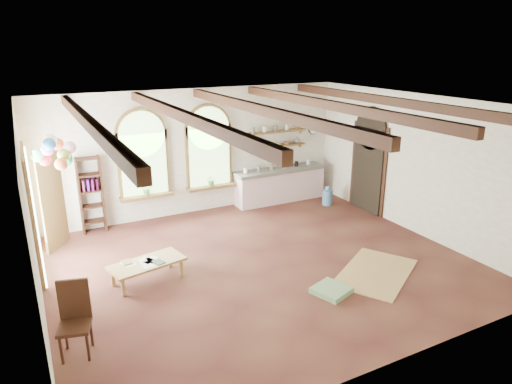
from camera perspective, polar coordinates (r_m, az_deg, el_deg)
floor at (r=9.34m, az=0.60°, el=-8.95°), size 8.00×8.00×0.00m
ceiling_beams at (r=8.40m, az=0.67°, el=10.25°), size 6.20×6.80×0.18m
window_left at (r=11.36m, az=-13.91°, el=4.25°), size 1.30×0.28×2.20m
window_right at (r=11.85m, az=-5.91°, el=5.25°), size 1.30×0.28×2.20m
left_doorway at (r=9.65m, az=-26.09°, el=-2.55°), size 0.10×1.90×2.50m
right_doorway at (r=12.24m, az=13.78°, el=2.66°), size 0.10×1.30×2.40m
kitchen_counter at (r=12.80m, az=2.98°, el=0.93°), size 2.68×0.62×0.94m
wall_shelf_lower at (r=12.68m, az=2.64°, el=5.79°), size 1.70×0.24×0.04m
wall_shelf_upper at (r=12.60m, az=2.67°, el=7.57°), size 1.70×0.24×0.04m
wall_clock at (r=13.33m, az=7.22°, el=7.80°), size 0.32×0.04×0.32m
bookshelf at (r=11.24m, az=-19.92°, el=-0.35°), size 0.53×0.32×1.80m
coffee_table at (r=8.80m, az=-13.45°, el=-8.77°), size 1.46×0.89×0.39m
side_chair at (r=7.24m, az=-21.57°, el=-16.21°), size 0.54×0.54×1.10m
floor_mat at (r=9.29m, az=14.71°, el=-9.70°), size 2.23×1.98×0.02m
floor_cushion at (r=8.43m, az=9.40°, el=-12.02°), size 0.74×0.74×0.10m
water_jug_a at (r=13.28m, az=5.94°, el=0.36°), size 0.27×0.27×0.52m
water_jug_b at (r=12.69m, az=8.92°, el=-0.58°), size 0.28×0.28×0.54m
balloon_cluster at (r=9.25m, az=-23.73°, el=4.63°), size 0.79×0.88×1.15m
table_book at (r=8.83m, az=-16.38°, el=-8.54°), size 0.18×0.25×0.02m
tablet at (r=8.72m, az=-12.09°, el=-8.54°), size 0.23×0.28×0.01m
potted_plant_left at (r=11.46m, az=-13.49°, el=0.34°), size 0.27×0.23×0.30m
potted_plant_right at (r=11.95m, az=-5.60°, el=1.49°), size 0.27×0.23×0.30m
shelf_cup_a at (r=12.31m, az=-0.39°, el=5.76°), size 0.12×0.10×0.10m
shelf_cup_b at (r=12.47m, az=1.05°, el=5.91°), size 0.10×0.10×0.09m
shelf_bowl_a at (r=12.65m, az=2.45°, el=5.97°), size 0.22×0.22×0.05m
shelf_bowl_b at (r=12.82m, az=3.82°, el=6.13°), size 0.20×0.20×0.06m
shelf_vase at (r=12.99m, az=5.15°, el=6.55°), size 0.18×0.18×0.19m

